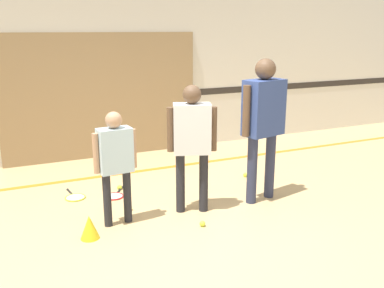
% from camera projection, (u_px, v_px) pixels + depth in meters
% --- Properties ---
extents(ground_plane, '(16.00, 16.00, 0.00)m').
position_uv_depth(ground_plane, '(185.00, 221.00, 4.99)').
color(ground_plane, tan).
extents(wall_back, '(16.00, 0.07, 3.20)m').
position_uv_depth(wall_back, '(114.00, 64.00, 7.28)').
color(wall_back, silver).
rests_on(wall_back, ground_plane).
extents(wall_panel, '(3.36, 0.05, 2.12)m').
position_uv_depth(wall_panel, '(103.00, 96.00, 7.28)').
color(wall_panel, '#9E7F56').
rests_on(wall_panel, ground_plane).
extents(floor_stripe, '(14.40, 0.10, 0.01)m').
position_uv_depth(floor_stripe, '(136.00, 172.00, 6.73)').
color(floor_stripe, orange).
rests_on(floor_stripe, ground_plane).
extents(person_instructor, '(0.56, 0.37, 1.56)m').
position_uv_depth(person_instructor, '(192.00, 135.00, 5.04)').
color(person_instructor, '#232328').
rests_on(person_instructor, ground_plane).
extents(person_student_left, '(0.50, 0.23, 1.31)m').
position_uv_depth(person_student_left, '(115.00, 156.00, 4.73)').
color(person_student_left, '#232328').
rests_on(person_student_left, ground_plane).
extents(person_student_right, '(0.68, 0.39, 1.83)m').
position_uv_depth(person_student_right, '(263.00, 115.00, 5.35)').
color(person_student_right, '#2D334C').
rests_on(person_student_right, ground_plane).
extents(racket_spare_on_floor, '(0.38, 0.48, 0.03)m').
position_uv_depth(racket_spare_on_floor, '(115.00, 196.00, 5.74)').
color(racket_spare_on_floor, red).
rests_on(racket_spare_on_floor, ground_plane).
extents(racket_second_spare, '(0.31, 0.51, 0.03)m').
position_uv_depth(racket_second_spare, '(75.00, 197.00, 5.69)').
color(racket_second_spare, '#C6D838').
rests_on(racket_second_spare, ground_plane).
extents(tennis_ball_near_instructor, '(0.07, 0.07, 0.07)m').
position_uv_depth(tennis_ball_near_instructor, '(202.00, 224.00, 4.86)').
color(tennis_ball_near_instructor, '#CCE038').
rests_on(tennis_ball_near_instructor, ground_plane).
extents(tennis_ball_by_spare_racket, '(0.07, 0.07, 0.07)m').
position_uv_depth(tennis_ball_by_spare_racket, '(120.00, 187.00, 5.97)').
color(tennis_ball_by_spare_racket, '#CCE038').
rests_on(tennis_ball_by_spare_racket, ground_plane).
extents(tennis_ball_stray_left, '(0.07, 0.07, 0.07)m').
position_uv_depth(tennis_ball_stray_left, '(245.00, 175.00, 6.49)').
color(tennis_ball_stray_left, '#CCE038').
rests_on(tennis_ball_stray_left, ground_plane).
extents(tennis_ball_stray_right, '(0.07, 0.07, 0.07)m').
position_uv_depth(tennis_ball_stray_right, '(129.00, 208.00, 5.29)').
color(tennis_ball_stray_right, '#CCE038').
rests_on(tennis_ball_stray_right, ground_plane).
extents(training_cone, '(0.21, 0.21, 0.26)m').
position_uv_depth(training_cone, '(90.00, 227.00, 4.56)').
color(training_cone, yellow).
rests_on(training_cone, ground_plane).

